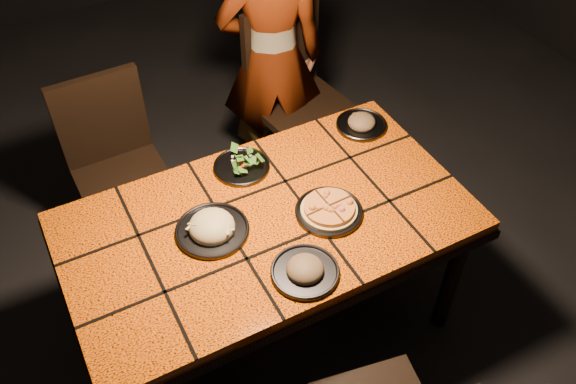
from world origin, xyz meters
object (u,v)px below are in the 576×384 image
chair_far_left (115,158)px  plate_pasta (212,228)px  dining_table (268,231)px  diner (272,59)px  chair_far_right (293,87)px  plate_pizza (329,210)px

chair_far_left → plate_pasta: (0.18, -0.84, 0.23)m
dining_table → chair_far_left: (-0.40, 0.88, -0.13)m
dining_table → diner: (0.52, 0.98, 0.10)m
chair_far_right → diner: size_ratio=0.67×
dining_table → plate_pasta: plate_pasta is taller
diner → dining_table: bearing=81.8°
plate_pasta → chair_far_left: bearing=102.0°
chair_far_right → plate_pizza: (-0.39, -1.02, 0.18)m
plate_pizza → plate_pasta: (-0.45, 0.13, 0.01)m
diner → chair_far_left: bearing=26.1°
chair_far_left → plate_pizza: chair_far_left is taller
plate_pizza → plate_pasta: size_ratio=0.94×
chair_far_right → dining_table: bearing=-131.5°
chair_far_left → diner: (0.92, 0.11, 0.22)m
dining_table → diner: bearing=62.3°
chair_far_left → plate_pizza: bearing=-58.5°
diner → plate_pizza: (-0.29, -1.07, 0.00)m
dining_table → plate_pasta: bearing=171.4°
chair_far_right → plate_pasta: 1.24m
diner → chair_far_right: bearing=173.0°
chair_far_left → plate_pizza: (0.63, -0.97, 0.22)m
dining_table → plate_pasta: (-0.22, 0.03, 0.10)m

